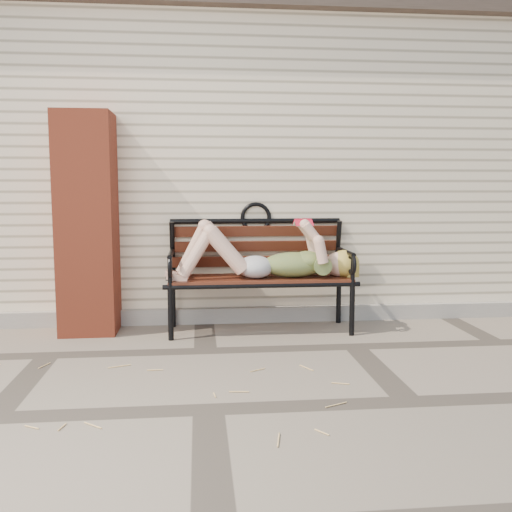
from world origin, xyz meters
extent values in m
plane|color=#7B6C5E|center=(0.00, 0.00, 0.00)|extent=(80.00, 80.00, 0.00)
cube|color=#F6E2C0|center=(0.00, 3.00, 1.50)|extent=(8.00, 4.00, 3.00)
cube|color=#4F4138|center=(0.00, 3.00, 3.15)|extent=(8.30, 4.30, 0.30)
cube|color=#ACA69B|center=(0.00, 0.97, 0.07)|extent=(8.00, 0.10, 0.15)
cube|color=#AF4127|center=(-2.30, 0.75, 1.00)|extent=(0.50, 0.50, 2.00)
cylinder|color=black|center=(-1.55, 0.36, 0.25)|extent=(0.05, 0.05, 0.49)
cylinder|color=black|center=(-1.55, 0.86, 0.25)|extent=(0.05, 0.05, 0.49)
cylinder|color=black|center=(0.07, 0.36, 0.25)|extent=(0.05, 0.05, 0.49)
cylinder|color=black|center=(0.07, 0.86, 0.25)|extent=(0.05, 0.05, 0.49)
cube|color=#522015|center=(-0.74, 0.61, 0.49)|extent=(1.66, 0.54, 0.03)
cylinder|color=black|center=(-0.74, 0.36, 0.47)|extent=(1.75, 0.04, 0.04)
cylinder|color=black|center=(-0.74, 0.86, 0.47)|extent=(1.75, 0.04, 0.04)
torus|color=black|center=(-0.74, 0.98, 1.04)|extent=(0.30, 0.04, 0.30)
ellipsoid|color=#093443|center=(-0.43, 0.58, 0.62)|extent=(0.59, 0.34, 0.23)
ellipsoid|color=#093443|center=(-0.30, 0.58, 0.66)|extent=(0.28, 0.33, 0.18)
ellipsoid|color=#B4B3B9|center=(-0.78, 0.58, 0.61)|extent=(0.33, 0.37, 0.21)
sphere|color=beige|center=(0.00, 0.58, 0.62)|extent=(0.24, 0.24, 0.24)
ellipsoid|color=gold|center=(0.05, 0.58, 0.63)|extent=(0.27, 0.28, 0.25)
cube|color=red|center=(-0.34, 0.58, 1.04)|extent=(0.15, 0.02, 0.02)
cube|color=white|center=(-0.34, 0.53, 1.01)|extent=(0.15, 0.10, 0.06)
cube|color=white|center=(-0.34, 0.62, 1.01)|extent=(0.15, 0.10, 0.06)
cube|color=red|center=(-0.34, 0.53, 1.01)|extent=(0.16, 0.10, 0.06)
cube|color=red|center=(-0.34, 0.63, 1.01)|extent=(0.16, 0.10, 0.06)
cylinder|color=#E9BC71|center=(-1.92, -1.23, 0.01)|extent=(0.07, 0.11, 0.01)
cylinder|color=#E9BC71|center=(-1.38, -0.51, 0.01)|extent=(0.02, 0.17, 0.01)
cylinder|color=#E9BC71|center=(-0.79, -1.55, 0.01)|extent=(0.03, 0.09, 0.01)
cylinder|color=#E9BC71|center=(-0.99, -1.28, 0.01)|extent=(0.11, 0.13, 0.01)
cylinder|color=#E9BC71|center=(-0.93, -0.84, 0.01)|extent=(0.02, 0.09, 0.01)
cylinder|color=#E9BC71|center=(-1.19, -1.21, 0.01)|extent=(0.07, 0.11, 0.01)
cylinder|color=#E9BC71|center=(-0.83, -0.14, 0.01)|extent=(0.09, 0.05, 0.01)
cylinder|color=#E9BC71|center=(-1.68, -1.37, 0.01)|extent=(0.04, 0.16, 0.01)
cylinder|color=#E9BC71|center=(-1.40, -0.67, 0.01)|extent=(0.05, 0.08, 0.01)
cylinder|color=#E9BC71|center=(-2.42, -0.38, 0.01)|extent=(0.08, 0.07, 0.01)
cylinder|color=#E9BC71|center=(-2.47, -1.19, 0.01)|extent=(0.08, 0.15, 0.01)
cylinder|color=#E9BC71|center=(-1.06, -0.90, 0.01)|extent=(0.11, 0.13, 0.01)
cylinder|color=#E9BC71|center=(-0.40, -0.85, 0.01)|extent=(0.06, 0.15, 0.01)
camera|label=1|loc=(-1.30, -4.56, 1.33)|focal=40.00mm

